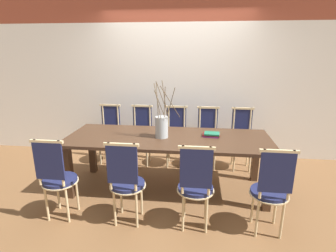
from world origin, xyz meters
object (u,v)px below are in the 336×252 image
(chair_near_center, at_px, (196,184))
(book_stack, at_px, (211,134))
(dining_table, at_px, (168,143))
(vase_centerpiece, at_px, (162,126))
(chair_far_center, at_px, (176,134))

(chair_near_center, height_order, book_stack, chair_near_center)
(dining_table, distance_m, vase_centerpiece, 0.25)
(dining_table, bearing_deg, chair_near_center, -64.75)
(dining_table, height_order, book_stack, book_stack)
(chair_near_center, height_order, vase_centerpiece, vase_centerpiece)
(dining_table, relative_size, book_stack, 11.46)
(chair_near_center, bearing_deg, vase_centerpiece, 120.32)
(chair_far_center, bearing_deg, chair_near_center, 102.16)
(chair_far_center, height_order, book_stack, chair_far_center)
(vase_centerpiece, distance_m, book_stack, 0.67)
(dining_table, xyz_separation_m, vase_centerpiece, (-0.08, -0.02, 0.24))
(chair_near_center, bearing_deg, book_stack, 78.47)
(chair_far_center, height_order, vase_centerpiece, vase_centerpiece)
(chair_near_center, distance_m, vase_centerpiece, 0.99)
(book_stack, bearing_deg, vase_centerpiece, -169.51)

